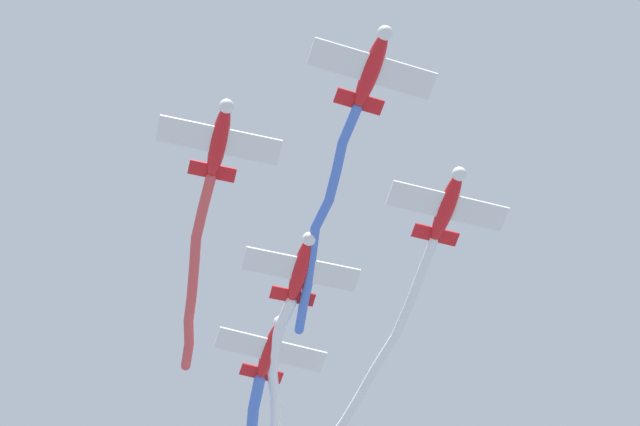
# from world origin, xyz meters

# --- Properties ---
(airplane_lead) EXTENTS (7.98, 6.01, 1.98)m
(airplane_lead) POSITION_xyz_m (-3.52, 11.13, 73.16)
(airplane_lead) COLOR red
(smoke_trail_lead) EXTENTS (1.78, 17.95, 1.21)m
(smoke_trail_lead) POSITION_xyz_m (-2.52, -0.35, 72.97)
(smoke_trail_lead) COLOR #4C75DB
(airplane_left_wing) EXTENTS (7.94, 5.95, 1.98)m
(airplane_left_wing) POSITION_xyz_m (-10.15, 2.68, 72.76)
(airplane_left_wing) COLOR red
(smoke_trail_left_wing) EXTENTS (7.11, 24.01, 1.12)m
(smoke_trail_left_wing) POSITION_xyz_m (-7.60, -12.11, 72.60)
(smoke_trail_left_wing) COLOR white
(airplane_right_wing) EXTENTS (7.90, 5.90, 1.98)m
(airplane_right_wing) POSITION_xyz_m (4.93, 4.48, 73.46)
(airplane_right_wing) COLOR red
(smoke_trail_right_wing) EXTENTS (1.55, 17.55, 2.39)m
(smoke_trail_right_wing) POSITION_xyz_m (5.19, -6.80, 74.00)
(smoke_trail_right_wing) COLOR #DB4C4C
(airplane_slot) EXTENTS (7.90, 5.91, 1.98)m
(airplane_slot) POSITION_xyz_m (-1.71, -3.96, 72.96)
(airplane_slot) COLOR red
(smoke_trail_slot) EXTENTS (4.79, 21.16, 3.53)m
(smoke_trail_slot) POSITION_xyz_m (-2.34, -17.06, 73.96)
(smoke_trail_slot) COLOR white
(airplane_trail) EXTENTS (7.97, 5.99, 1.98)m
(airplane_trail) POSITION_xyz_m (-0.81, -11.50, 73.56)
(airplane_trail) COLOR red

